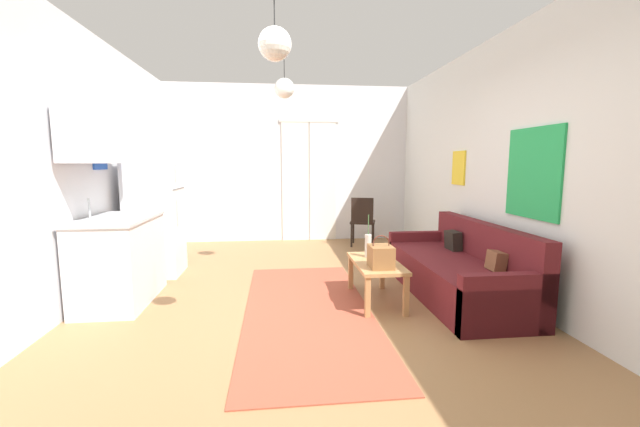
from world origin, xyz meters
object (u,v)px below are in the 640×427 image
object	(u,v)px
bamboo_vase	(368,246)
coffee_table	(376,267)
pendant_lamp_far	(284,88)
accent_chair	(363,219)
handbag	(381,256)
couch	(460,272)
pendant_lamp_near	(275,44)
refrigerator	(155,214)

from	to	relation	value
bamboo_vase	coffee_table	bearing A→B (deg)	-79.04
pendant_lamp_far	accent_chair	bearing A→B (deg)	50.37
coffee_table	handbag	world-z (taller)	handbag
couch	pendant_lamp_far	distance (m)	2.97
couch	accent_chair	xyz separation A→B (m)	(-0.51, 2.62, 0.22)
accent_chair	pendant_lamp_far	distance (m)	2.85
pendant_lamp_near	pendant_lamp_far	size ratio (longest dim) A/B	1.16
handbag	couch	bearing A→B (deg)	17.62
bamboo_vase	pendant_lamp_near	bearing A→B (deg)	-127.14
coffee_table	couch	bearing A→B (deg)	4.89
handbag	refrigerator	xyz separation A→B (m)	(-2.57, 1.56, 0.26)
coffee_table	accent_chair	distance (m)	2.74
refrigerator	accent_chair	xyz separation A→B (m)	(3.05, 1.38, -0.32)
accent_chair	couch	bearing A→B (deg)	117.83
bamboo_vase	pendant_lamp_far	bearing A→B (deg)	135.76
bamboo_vase	pendant_lamp_near	distance (m)	2.34
pendant_lamp_near	coffee_table	bearing A→B (deg)	46.93
couch	refrigerator	distance (m)	3.81
couch	bamboo_vase	distance (m)	1.06
bamboo_vase	pendant_lamp_near	world-z (taller)	pendant_lamp_near
handbag	pendant_lamp_near	distance (m)	2.16
coffee_table	refrigerator	size ratio (longest dim) A/B	0.57
pendant_lamp_far	coffee_table	bearing A→B (deg)	-49.13
handbag	coffee_table	bearing A→B (deg)	86.22
refrigerator	pendant_lamp_far	bearing A→B (deg)	-9.33
refrigerator	pendant_lamp_far	world-z (taller)	pendant_lamp_far
handbag	pendant_lamp_near	size ratio (longest dim) A/B	0.44
couch	coffee_table	size ratio (longest dim) A/B	2.30
handbag	pendant_lamp_far	xyz separation A→B (m)	(-0.89, 1.28, 1.81)
pendant_lamp_near	pendant_lamp_far	distance (m)	2.15
bamboo_vase	handbag	bearing A→B (deg)	-86.80
coffee_table	accent_chair	bearing A→B (deg)	80.35
handbag	pendant_lamp_far	distance (m)	2.39
couch	accent_chair	world-z (taller)	accent_chair
bamboo_vase	pendant_lamp_far	world-z (taller)	pendant_lamp_far
refrigerator	pendant_lamp_far	xyz separation A→B (m)	(1.68, -0.28, 1.55)
coffee_table	pendant_lamp_far	size ratio (longest dim) A/B	1.45
couch	bamboo_vase	size ratio (longest dim) A/B	4.50
refrigerator	accent_chair	bearing A→B (deg)	24.30
couch	pendant_lamp_far	xyz separation A→B (m)	(-1.88, 0.97, 2.09)
refrigerator	pendant_lamp_near	world-z (taller)	pendant_lamp_near
couch	accent_chair	bearing A→B (deg)	100.98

